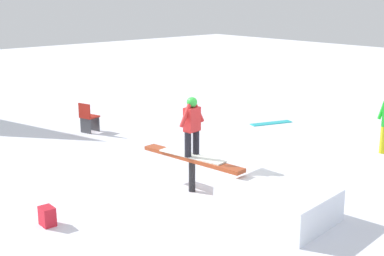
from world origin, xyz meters
name	(u,v)px	position (x,y,z in m)	size (l,w,h in m)	color
ground_plane	(192,191)	(0.00, 0.00, 0.00)	(60.00, 60.00, 0.00)	white
rail_feature	(192,162)	(0.00, 0.00, 0.64)	(2.55, 0.54, 0.75)	black
snow_kicker_ramp	(278,204)	(-2.09, -0.22, 0.30)	(1.80, 1.50, 0.60)	white
main_rider_on_rail	(192,129)	(0.00, 0.00, 1.33)	(1.57, 0.73, 1.23)	white
loose_snowboard_cyan	(271,123)	(2.71, -5.75, 0.01)	(1.38, 0.28, 0.02)	#20BAC3
folding_chair	(88,118)	(5.58, -0.93, 0.41)	(0.54, 0.54, 0.88)	#3F3F44
backpack_on_snow	(47,216)	(0.46, 3.00, 0.17)	(0.30, 0.22, 0.34)	red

